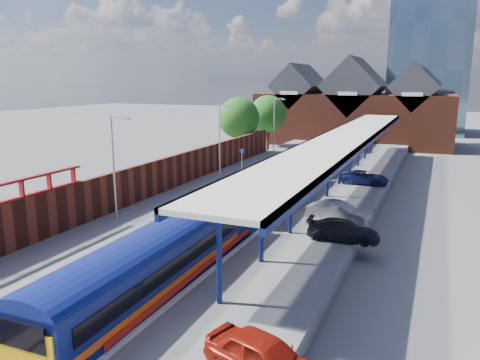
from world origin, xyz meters
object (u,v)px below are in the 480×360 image
object	(u,v)px
train	(304,168)
platform_sign	(242,157)
lamp_post_d	(275,122)
parked_car_blue	(364,177)
parked_car_silver	(338,212)
parked_car_dark	(343,230)
lamp_post_b	(115,162)
lamp_post_c	(221,135)
parked_car_red	(264,358)

from	to	relation	value
train	platform_sign	xyz separation A→B (m)	(-6.49, 0.28, 0.57)
lamp_post_d	parked_car_blue	bearing A→B (deg)	-46.51
parked_car_silver	parked_car_dark	bearing A→B (deg)	-156.06
lamp_post_d	parked_car_silver	bearing A→B (deg)	-62.88
train	parked_car_dark	xyz separation A→B (m)	(6.76, -15.75, -0.51)
lamp_post_d	lamp_post_b	bearing A→B (deg)	-90.00
platform_sign	parked_car_blue	bearing A→B (deg)	-0.46
lamp_post_d	parked_car_blue	xyz separation A→B (m)	(13.37, -14.10, -3.39)
train	parked_car_silver	size ratio (longest dim) A/B	15.89
train	parked_car_silver	bearing A→B (deg)	-64.91
lamp_post_c	train	bearing A→B (deg)	12.33
train	parked_car_red	bearing A→B (deg)	-76.74
train	parked_car_red	distance (m)	30.56
lamp_post_b	platform_sign	bearing A→B (deg)	85.67
train	parked_car_red	xyz separation A→B (m)	(7.01, -29.74, -0.41)
lamp_post_b	parked_car_blue	bearing A→B (deg)	53.25
train	parked_car_blue	bearing A→B (deg)	1.93
train	parked_car_red	world-z (taller)	train
parked_car_silver	parked_car_blue	distance (m)	12.50
lamp_post_c	platform_sign	distance (m)	3.34
lamp_post_b	parked_car_silver	distance (m)	15.02
lamp_post_d	parked_car_dark	bearing A→B (deg)	-64.05
lamp_post_b	lamp_post_c	world-z (taller)	same
parked_car_blue	parked_car_silver	bearing A→B (deg)	-179.52
lamp_post_c	parked_car_silver	bearing A→B (deg)	-37.89
parked_car_red	parked_car_dark	world-z (taller)	parked_car_red
train	lamp_post_b	world-z (taller)	lamp_post_b
parked_car_blue	parked_car_dark	bearing A→B (deg)	-176.21
lamp_post_c	parked_car_red	size ratio (longest dim) A/B	1.68
lamp_post_c	parked_car_dark	world-z (taller)	lamp_post_c
lamp_post_d	parked_car_blue	distance (m)	19.72
platform_sign	train	bearing A→B (deg)	-2.49
parked_car_red	parked_car_blue	size ratio (longest dim) A/B	0.97
platform_sign	parked_car_red	world-z (taller)	platform_sign
train	parked_car_silver	distance (m)	13.61
lamp_post_b	parked_car_red	xyz separation A→B (m)	(14.86, -12.02, -3.28)
train	lamp_post_d	distance (m)	16.55
parked_car_red	parked_car_silver	size ratio (longest dim) A/B	1.00
train	lamp_post_c	bearing A→B (deg)	-167.67
lamp_post_d	parked_car_blue	world-z (taller)	lamp_post_d
parked_car_red	parked_car_silver	world-z (taller)	parked_car_red
lamp_post_c	lamp_post_b	bearing A→B (deg)	-90.00
parked_car_red	parked_car_blue	xyz separation A→B (m)	(-1.49, 29.93, -0.11)
parked_car_silver	train	bearing A→B (deg)	32.92
lamp_post_b	parked_car_silver	world-z (taller)	lamp_post_b
train	parked_car_dark	world-z (taller)	train
parked_car_silver	lamp_post_b	bearing A→B (deg)	119.47
lamp_post_c	lamp_post_d	distance (m)	16.00
lamp_post_c	parked_car_red	world-z (taller)	lamp_post_c
train	parked_car_blue	xyz separation A→B (m)	(5.52, 0.19, -0.52)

